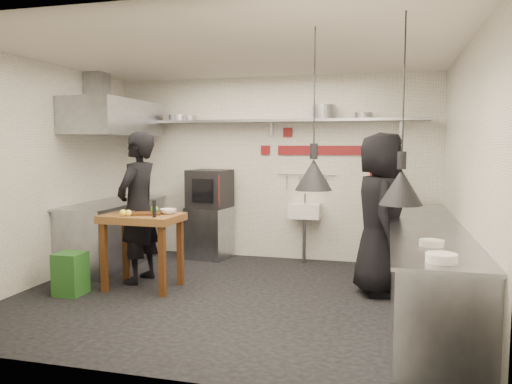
% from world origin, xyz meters
% --- Properties ---
extents(floor, '(5.00, 5.00, 0.00)m').
position_xyz_m(floor, '(0.00, 0.00, 0.00)').
color(floor, black).
rests_on(floor, ground).
extents(ceiling, '(5.00, 5.00, 0.00)m').
position_xyz_m(ceiling, '(0.00, 0.00, 2.80)').
color(ceiling, silver).
rests_on(ceiling, floor).
extents(wall_back, '(5.00, 0.04, 2.80)m').
position_xyz_m(wall_back, '(0.00, 2.10, 1.40)').
color(wall_back, silver).
rests_on(wall_back, floor).
extents(wall_front, '(5.00, 0.04, 2.80)m').
position_xyz_m(wall_front, '(0.00, -2.10, 1.40)').
color(wall_front, silver).
rests_on(wall_front, floor).
extents(wall_left, '(0.04, 4.20, 2.80)m').
position_xyz_m(wall_left, '(-2.50, 0.00, 1.40)').
color(wall_left, silver).
rests_on(wall_left, floor).
extents(wall_right, '(0.04, 4.20, 2.80)m').
position_xyz_m(wall_right, '(2.50, 0.00, 1.40)').
color(wall_right, silver).
rests_on(wall_right, floor).
extents(red_band_horiz, '(1.70, 0.02, 0.14)m').
position_xyz_m(red_band_horiz, '(0.95, 2.08, 1.68)').
color(red_band_horiz, maroon).
rests_on(red_band_horiz, wall_back).
extents(red_band_vert, '(0.14, 0.02, 1.10)m').
position_xyz_m(red_band_vert, '(1.55, 2.08, 1.20)').
color(red_band_vert, maroon).
rests_on(red_band_vert, wall_back).
extents(red_tile_a, '(0.14, 0.02, 0.14)m').
position_xyz_m(red_tile_a, '(0.25, 2.08, 1.95)').
color(red_tile_a, maroon).
rests_on(red_tile_a, wall_back).
extents(red_tile_b, '(0.14, 0.02, 0.14)m').
position_xyz_m(red_tile_b, '(-0.10, 2.08, 1.68)').
color(red_tile_b, maroon).
rests_on(red_tile_b, wall_back).
extents(back_shelf, '(4.60, 0.34, 0.04)m').
position_xyz_m(back_shelf, '(0.00, 1.92, 2.12)').
color(back_shelf, gray).
rests_on(back_shelf, wall_back).
extents(shelf_bracket_left, '(0.04, 0.06, 0.24)m').
position_xyz_m(shelf_bracket_left, '(-1.90, 2.07, 2.02)').
color(shelf_bracket_left, gray).
rests_on(shelf_bracket_left, wall_back).
extents(shelf_bracket_mid, '(0.04, 0.06, 0.24)m').
position_xyz_m(shelf_bracket_mid, '(0.00, 2.07, 2.02)').
color(shelf_bracket_mid, gray).
rests_on(shelf_bracket_mid, wall_back).
extents(shelf_bracket_right, '(0.04, 0.06, 0.24)m').
position_xyz_m(shelf_bracket_right, '(1.90, 2.07, 2.02)').
color(shelf_bracket_right, gray).
rests_on(shelf_bracket_right, wall_back).
extents(pan_far_left, '(0.35, 0.35, 0.09)m').
position_xyz_m(pan_far_left, '(-1.47, 1.92, 2.19)').
color(pan_far_left, gray).
rests_on(pan_far_left, back_shelf).
extents(pan_mid_left, '(0.31, 0.31, 0.07)m').
position_xyz_m(pan_mid_left, '(-1.29, 1.92, 2.18)').
color(pan_mid_left, gray).
rests_on(pan_mid_left, back_shelf).
extents(stock_pot, '(0.43, 0.43, 0.20)m').
position_xyz_m(stock_pot, '(0.82, 1.92, 2.24)').
color(stock_pot, gray).
rests_on(stock_pot, back_shelf).
extents(pan_right, '(0.25, 0.25, 0.08)m').
position_xyz_m(pan_right, '(1.38, 1.92, 2.18)').
color(pan_right, gray).
rests_on(pan_right, back_shelf).
extents(oven_stand, '(0.68, 0.63, 0.80)m').
position_xyz_m(oven_stand, '(-0.94, 1.81, 0.40)').
color(oven_stand, gray).
rests_on(oven_stand, floor).
extents(combi_oven, '(0.65, 0.62, 0.58)m').
position_xyz_m(combi_oven, '(-0.90, 1.77, 1.09)').
color(combi_oven, black).
rests_on(combi_oven, oven_stand).
extents(oven_door, '(0.48, 0.10, 0.46)m').
position_xyz_m(oven_door, '(-0.89, 1.51, 1.09)').
color(oven_door, maroon).
rests_on(oven_door, combi_oven).
extents(oven_glass, '(0.35, 0.07, 0.34)m').
position_xyz_m(oven_glass, '(-0.91, 1.47, 1.09)').
color(oven_glass, black).
rests_on(oven_glass, oven_door).
extents(hand_sink, '(0.46, 0.34, 0.22)m').
position_xyz_m(hand_sink, '(0.55, 1.92, 0.78)').
color(hand_sink, white).
rests_on(hand_sink, wall_back).
extents(sink_tap, '(0.03, 0.03, 0.14)m').
position_xyz_m(sink_tap, '(0.55, 1.92, 0.96)').
color(sink_tap, gray).
rests_on(sink_tap, hand_sink).
extents(sink_drain, '(0.06, 0.06, 0.66)m').
position_xyz_m(sink_drain, '(0.55, 1.88, 0.34)').
color(sink_drain, gray).
rests_on(sink_drain, floor).
extents(utensil_rail, '(0.90, 0.02, 0.02)m').
position_xyz_m(utensil_rail, '(0.55, 2.06, 1.32)').
color(utensil_rail, gray).
rests_on(utensil_rail, wall_back).
extents(counter_right, '(0.70, 3.80, 0.90)m').
position_xyz_m(counter_right, '(2.15, 0.00, 0.45)').
color(counter_right, gray).
rests_on(counter_right, floor).
extents(counter_right_top, '(0.76, 3.90, 0.03)m').
position_xyz_m(counter_right_top, '(2.15, 0.00, 0.92)').
color(counter_right_top, gray).
rests_on(counter_right_top, counter_right).
extents(plate_stack, '(0.23, 0.23, 0.07)m').
position_xyz_m(plate_stack, '(2.12, -1.71, 0.96)').
color(plate_stack, white).
rests_on(plate_stack, counter_right_top).
extents(small_bowl_right, '(0.25, 0.25, 0.05)m').
position_xyz_m(small_bowl_right, '(2.10, -1.11, 0.96)').
color(small_bowl_right, white).
rests_on(small_bowl_right, counter_right_top).
extents(counter_left, '(0.70, 1.90, 0.90)m').
position_xyz_m(counter_left, '(-2.15, 1.05, 0.45)').
color(counter_left, gray).
rests_on(counter_left, floor).
extents(counter_left_top, '(0.76, 2.00, 0.03)m').
position_xyz_m(counter_left_top, '(-2.15, 1.05, 0.92)').
color(counter_left_top, gray).
rests_on(counter_left_top, counter_left).
extents(extractor_hood, '(0.78, 1.60, 0.50)m').
position_xyz_m(extractor_hood, '(-2.10, 1.05, 2.15)').
color(extractor_hood, gray).
rests_on(extractor_hood, ceiling).
extents(hood_duct, '(0.28, 0.28, 0.50)m').
position_xyz_m(hood_duct, '(-2.35, 1.05, 2.55)').
color(hood_duct, gray).
rests_on(hood_duct, ceiling).
extents(green_bin, '(0.32, 0.32, 0.50)m').
position_xyz_m(green_bin, '(-1.86, -0.41, 0.25)').
color(green_bin, '#245E20').
rests_on(green_bin, floor).
extents(prep_table, '(0.94, 0.67, 0.92)m').
position_xyz_m(prep_table, '(-1.15, 0.05, 0.46)').
color(prep_table, brown).
rests_on(prep_table, floor).
extents(cutting_board, '(0.41, 0.35, 0.02)m').
position_xyz_m(cutting_board, '(-1.09, 0.04, 0.93)').
color(cutting_board, '#4D2910').
rests_on(cutting_board, prep_table).
extents(pepper_mill, '(0.06, 0.06, 0.20)m').
position_xyz_m(pepper_mill, '(-0.89, -0.14, 1.02)').
color(pepper_mill, black).
rests_on(pepper_mill, prep_table).
extents(lemon_a, '(0.09, 0.09, 0.08)m').
position_xyz_m(lemon_a, '(-1.29, -0.16, 0.96)').
color(lemon_a, yellow).
rests_on(lemon_a, prep_table).
extents(lemon_b, '(0.10, 0.10, 0.08)m').
position_xyz_m(lemon_b, '(-1.23, -0.14, 0.96)').
color(lemon_b, yellow).
rests_on(lemon_b, prep_table).
extents(veg_ball, '(0.11, 0.11, 0.10)m').
position_xyz_m(veg_ball, '(-1.03, 0.14, 0.97)').
color(veg_ball, '#508B32').
rests_on(veg_ball, prep_table).
extents(steel_tray, '(0.17, 0.12, 0.03)m').
position_xyz_m(steel_tray, '(-1.39, 0.16, 0.94)').
color(steel_tray, gray).
rests_on(steel_tray, prep_table).
extents(bowl, '(0.25, 0.25, 0.06)m').
position_xyz_m(bowl, '(-0.86, 0.16, 0.95)').
color(bowl, white).
rests_on(bowl, prep_table).
extents(heat_lamp_near, '(0.40, 0.40, 1.44)m').
position_xyz_m(heat_lamp_near, '(1.09, -0.96, 2.08)').
color(heat_lamp_near, black).
rests_on(heat_lamp_near, ceiling).
extents(heat_lamp_far, '(0.45, 0.45, 1.51)m').
position_xyz_m(heat_lamp_far, '(1.84, -1.30, 2.04)').
color(heat_lamp_far, black).
rests_on(heat_lamp_far, ceiling).
extents(chef_left, '(0.52, 0.74, 1.93)m').
position_xyz_m(chef_left, '(-1.34, 0.30, 0.97)').
color(chef_left, black).
rests_on(chef_left, floor).
extents(chef_right, '(0.69, 0.99, 1.91)m').
position_xyz_m(chef_right, '(1.66, 0.57, 0.95)').
color(chef_right, black).
rests_on(chef_right, floor).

